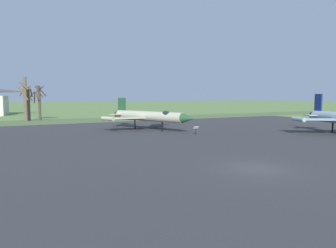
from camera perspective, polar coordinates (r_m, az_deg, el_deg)
ground_plane at (r=20.33m, az=16.65°, el=-8.33°), size 600.00×600.00×0.00m
asphalt_apron at (r=32.34m, az=-1.60°, el=-3.06°), size 85.37×48.91×0.05m
grass_verge_strip at (r=61.11m, az=-13.95°, el=0.72°), size 145.37×12.00×0.06m
jet_fighter_front_left at (r=41.41m, az=-3.57°, el=1.54°), size 11.67×13.79×4.56m
info_placard_front_left at (r=36.54m, az=5.41°, el=-1.05°), size 0.64×0.35×1.08m
bare_tree_far_left at (r=62.94m, az=-25.83°, el=4.66°), size 2.70×2.50×8.51m
bare_tree_left_of_center at (r=64.60m, az=-25.32°, el=3.82°), size 2.86×2.77×6.71m
bare_tree_center at (r=63.69m, az=-23.57°, el=4.10°), size 2.14×2.36×6.94m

